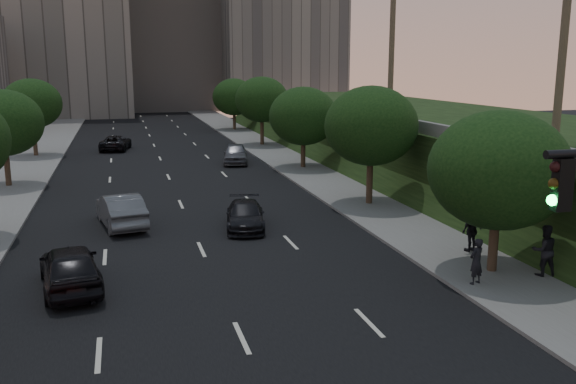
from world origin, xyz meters
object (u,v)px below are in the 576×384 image
object	(u,v)px
sedan_far_left	(116,143)
sedan_far_right	(235,154)
sedan_near_right	(245,215)
pedestrian_b	(544,250)
sedan_near_left	(70,267)
sedan_mid_left	(121,210)
pedestrian_c	(472,230)
pedestrian_a	(476,261)

from	to	relation	value
sedan_far_left	sedan_far_right	distance (m)	14.22
sedan_near_right	pedestrian_b	distance (m)	13.64
sedan_near_left	sedan_mid_left	distance (m)	8.66
sedan_far_left	pedestrian_c	world-z (taller)	pedestrian_c
sedan_far_right	pedestrian_c	xyz separation A→B (m)	(5.12, -26.46, 0.25)
sedan_mid_left	sedan_far_right	distance (m)	19.96
sedan_near_left	pedestrian_a	xyz separation A→B (m)	(13.93, -3.67, 0.17)
sedan_far_left	pedestrian_c	size ratio (longest dim) A/B	2.74
sedan_near_left	pedestrian_c	distance (m)	15.93
sedan_mid_left	sedan_far_left	size ratio (longest dim) A/B	1.00
sedan_far_left	pedestrian_b	xyz separation A→B (m)	(15.40, -40.52, 0.42)
sedan_near_right	pedestrian_a	size ratio (longest dim) A/B	2.65
sedan_far_right	pedestrian_a	bearing A→B (deg)	-73.40
sedan_near_left	sedan_mid_left	xyz separation A→B (m)	(1.77, 8.47, -0.00)
sedan_near_left	pedestrian_b	xyz separation A→B (m)	(16.86, -3.53, 0.29)
pedestrian_c	sedan_mid_left	bearing A→B (deg)	-48.08
sedan_near_right	sedan_far_right	bearing A→B (deg)	91.13
sedan_near_left	pedestrian_c	bearing A→B (deg)	170.80
sedan_mid_left	sedan_near_right	bearing A→B (deg)	150.98
pedestrian_a	pedestrian_c	bearing A→B (deg)	-139.71
sedan_far_left	sedan_near_right	bearing A→B (deg)	111.61
sedan_near_left	sedan_mid_left	size ratio (longest dim) A/B	0.97
sedan_mid_left	sedan_far_right	size ratio (longest dim) A/B	1.05
pedestrian_c	sedan_near_left	bearing A→B (deg)	-17.28
pedestrian_b	pedestrian_c	size ratio (longest dim) A/B	1.05
sedan_far_right	pedestrian_a	distance (m)	30.11
sedan_near_left	sedan_far_right	bearing A→B (deg)	-120.89
sedan_near_right	pedestrian_b	size ratio (longest dim) A/B	2.30
sedan_mid_left	pedestrian_b	xyz separation A→B (m)	(15.09, -12.00, 0.29)
sedan_far_left	pedestrian_b	distance (m)	43.35
sedan_mid_left	sedan_far_left	xyz separation A→B (m)	(-0.32, 28.52, -0.13)
pedestrian_a	sedan_near_left	bearing A→B (deg)	-34.75
sedan_far_left	pedestrian_c	xyz separation A→B (m)	(14.47, -37.18, 0.37)
sedan_far_right	pedestrian_c	world-z (taller)	pedestrian_c
sedan_near_left	sedan_mid_left	world-z (taller)	same
sedan_near_left	pedestrian_b	bearing A→B (deg)	159.64
sedan_far_left	pedestrian_b	size ratio (longest dim) A/B	2.60
pedestrian_b	pedestrian_c	world-z (taller)	pedestrian_b
sedan_near_left	sedan_far_left	world-z (taller)	sedan_near_left
pedestrian_b	pedestrian_a	bearing A→B (deg)	14.72
sedan_near_left	sedan_far_left	bearing A→B (deg)	-100.80
sedan_near_left	pedestrian_b	size ratio (longest dim) A/B	2.50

